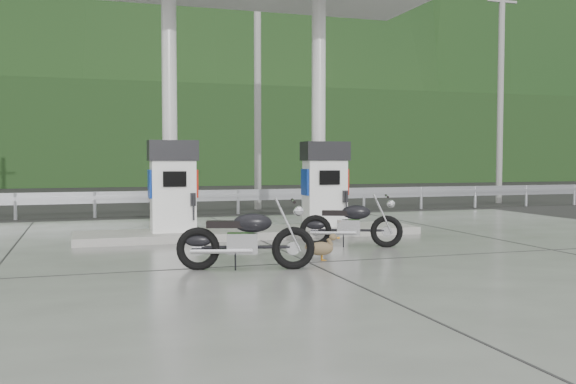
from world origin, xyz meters
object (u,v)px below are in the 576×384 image
object	(u,v)px
gas_pump_right	(325,184)
gas_pump_left	(173,186)
motorcycle_right	(246,239)
motorcycle_left	(351,224)
duck	(321,249)

from	to	relation	value
gas_pump_right	gas_pump_left	bearing A→B (deg)	180.00
gas_pump_left	motorcycle_right	xyz separation A→B (m)	(0.54, -3.79, -0.61)
motorcycle_left	gas_pump_left	bearing A→B (deg)	167.04
motorcycle_left	motorcycle_right	size ratio (longest dim) A/B	0.93
duck	gas_pump_left	bearing A→B (deg)	126.85
gas_pump_right	duck	xyz separation A→B (m)	(-1.35, -3.34, -0.87)
motorcycle_right	duck	size ratio (longest dim) A/B	3.74
motorcycle_left	duck	bearing A→B (deg)	-107.46
gas_pump_right	motorcycle_right	world-z (taller)	gas_pump_right
gas_pump_right	motorcycle_left	world-z (taller)	gas_pump_right
gas_pump_right	motorcycle_right	xyz separation A→B (m)	(-2.66, -3.79, -0.61)
gas_pump_left	motorcycle_right	world-z (taller)	gas_pump_left
gas_pump_left	gas_pump_right	bearing A→B (deg)	0.00
motorcycle_right	duck	distance (m)	1.41
motorcycle_right	motorcycle_left	bearing A→B (deg)	50.91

